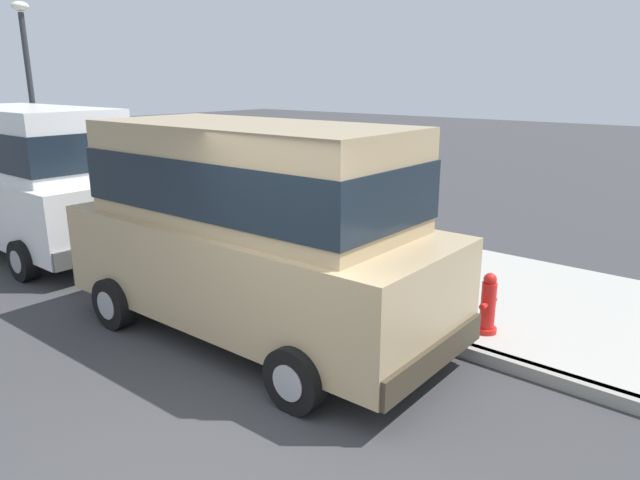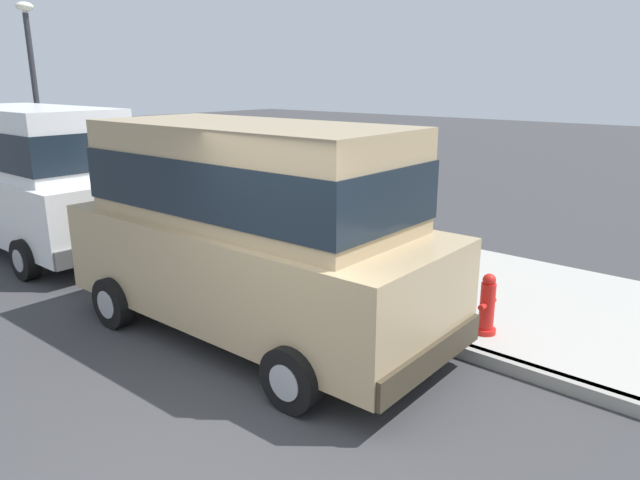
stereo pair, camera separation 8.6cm
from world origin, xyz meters
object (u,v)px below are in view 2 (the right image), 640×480
Objects in this scene: car_tan_van at (250,222)px; street_lamp at (34,82)px; car_white_van at (35,172)px; fire_hydrant at (487,306)px; dog_black at (395,235)px.

street_lamp is at bearing 80.25° from car_tan_van.
car_white_van is (-0.00, 5.60, 0.00)m from car_tan_van.
car_tan_van is at bearing 124.74° from fire_hydrant.
street_lamp is at bearing 104.81° from dog_black.
dog_black is (3.61, 0.39, -0.97)m from car_tan_van.
dog_black is at bearing 52.20° from fire_hydrant.
dog_black is 8.75m from street_lamp.
car_white_van is at bearing -116.77° from street_lamp.
street_lamp is (1.46, 8.50, 1.51)m from car_tan_van.
car_tan_van is at bearing -173.90° from dog_black.
car_tan_van is 8.76m from street_lamp.
dog_black is at bearing -75.19° from street_lamp.
car_tan_van is 1.12× the size of street_lamp.
dog_black is 0.98× the size of fire_hydrant.
car_tan_van is at bearing -89.98° from car_white_van.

